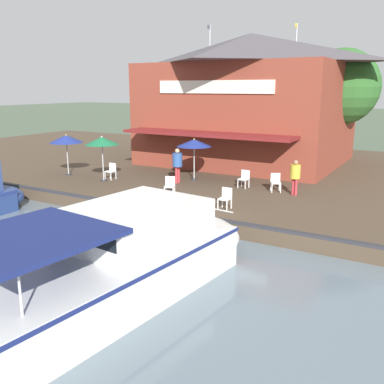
% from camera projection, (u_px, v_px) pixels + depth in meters
% --- Properties ---
extents(ground_plane, '(220.00, 220.00, 0.00)m').
position_uv_depth(ground_plane, '(164.00, 227.00, 16.80)').
color(ground_plane, '#4C5B47').
extents(quay_deck, '(22.00, 56.00, 0.60)m').
position_uv_depth(quay_deck, '(265.00, 173.00, 25.96)').
color(quay_deck, '#4C3D2D').
rests_on(quay_deck, ground).
extents(quay_edge_fender, '(0.20, 50.40, 0.10)m').
position_uv_depth(quay_edge_fender, '(166.00, 211.00, 16.73)').
color(quay_edge_fender, '#2D2D33').
rests_on(quay_edge_fender, quay_deck).
extents(waterfront_restaurant, '(12.02, 12.22, 8.73)m').
position_uv_depth(waterfront_restaurant, '(249.00, 98.00, 27.58)').
color(waterfront_restaurant, brown).
rests_on(waterfront_restaurant, quay_deck).
extents(patio_umbrella_by_entrance, '(1.81, 1.81, 2.19)m').
position_uv_depth(patio_umbrella_by_entrance, '(194.00, 143.00, 22.14)').
color(patio_umbrella_by_entrance, '#B7B7B7').
rests_on(patio_umbrella_by_entrance, quay_deck).
extents(patio_umbrella_near_quay_edge, '(1.80, 1.80, 2.26)m').
position_uv_depth(patio_umbrella_near_quay_edge, '(66.00, 139.00, 23.40)').
color(patio_umbrella_near_quay_edge, '#B7B7B7').
rests_on(patio_umbrella_near_quay_edge, quay_deck).
extents(patio_umbrella_mid_patio_right, '(1.73, 1.73, 2.34)m').
position_uv_depth(patio_umbrella_mid_patio_right, '(102.00, 141.00, 21.79)').
color(patio_umbrella_mid_patio_right, '#B7B7B7').
rests_on(patio_umbrella_mid_patio_right, quay_deck).
extents(cafe_chair_far_corner_seat, '(0.58, 0.58, 0.85)m').
position_uv_depth(cafe_chair_far_corner_seat, '(170.00, 185.00, 19.24)').
color(cafe_chair_far_corner_seat, white).
rests_on(cafe_chair_far_corner_seat, quay_deck).
extents(cafe_chair_back_row_seat, '(0.59, 0.59, 0.85)m').
position_uv_depth(cafe_chair_back_row_seat, '(276.00, 181.00, 19.98)').
color(cafe_chair_back_row_seat, white).
rests_on(cafe_chair_back_row_seat, quay_deck).
extents(cafe_chair_under_first_umbrella, '(0.47, 0.47, 0.85)m').
position_uv_depth(cafe_chair_under_first_umbrella, '(244.00, 178.00, 20.74)').
color(cafe_chair_under_first_umbrella, white).
rests_on(cafe_chair_under_first_umbrella, quay_deck).
extents(cafe_chair_facing_river, '(0.44, 0.44, 0.85)m').
position_uv_depth(cafe_chair_facing_river, '(111.00, 170.00, 22.68)').
color(cafe_chair_facing_river, white).
rests_on(cafe_chair_facing_river, quay_deck).
extents(cafe_chair_beside_entrance, '(0.45, 0.45, 0.85)m').
position_uv_depth(cafe_chair_beside_entrance, '(226.00, 197.00, 17.09)').
color(cafe_chair_beside_entrance, white).
rests_on(cafe_chair_beside_entrance, quay_deck).
extents(person_at_quay_edge, '(0.45, 0.45, 1.60)m').
position_uv_depth(person_at_quay_edge, '(295.00, 174.00, 19.14)').
color(person_at_quay_edge, '#B23338').
rests_on(person_at_quay_edge, quay_deck).
extents(person_mid_patio, '(0.50, 0.50, 1.77)m').
position_uv_depth(person_mid_patio, '(177.00, 161.00, 21.59)').
color(person_mid_patio, '#B23338').
rests_on(person_mid_patio, quay_deck).
extents(motorboat_nearest_quay, '(9.60, 4.38, 2.23)m').
position_uv_depth(motorboat_nearest_quay, '(125.00, 256.00, 11.52)').
color(motorboat_nearest_quay, silver).
rests_on(motorboat_nearest_quay, river_water).
extents(tree_downstream_bank, '(4.94, 4.71, 7.14)m').
position_uv_depth(tree_downstream_bank, '(338.00, 89.00, 26.61)').
color(tree_downstream_bank, brown).
rests_on(tree_downstream_bank, quay_deck).
extents(tree_behind_restaurant, '(4.59, 4.37, 7.09)m').
position_uv_depth(tree_behind_restaurant, '(218.00, 87.00, 31.69)').
color(tree_behind_restaurant, brown).
rests_on(tree_behind_restaurant, quay_deck).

